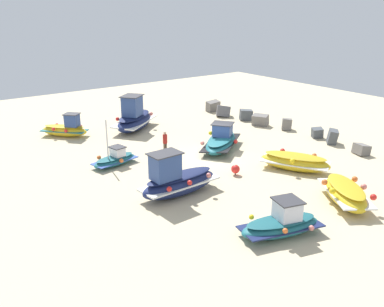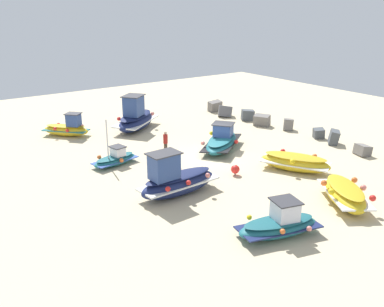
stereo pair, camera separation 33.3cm
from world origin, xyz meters
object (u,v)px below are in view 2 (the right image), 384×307
at_px(fishing_boat_3, 222,141).
at_px(fishing_boat_0, 176,180).
at_px(fishing_boat_4, 115,159).
at_px(fishing_boat_7, 67,128).
at_px(fishing_boat_6, 295,162).
at_px(mooring_buoy_0, 235,169).
at_px(person_walking, 166,141).
at_px(fishing_boat_1, 345,194).
at_px(fishing_boat_5, 279,224).
at_px(fishing_boat_2, 136,118).

bearing_deg(fishing_boat_3, fishing_boat_0, 176.74).
distance_m(fishing_boat_0, fishing_boat_3, 8.65).
distance_m(fishing_boat_3, fishing_boat_4, 8.04).
xyz_separation_m(fishing_boat_0, fishing_boat_7, (-14.75, -0.87, -0.27)).
height_order(fishing_boat_6, mooring_buoy_0, fishing_boat_6).
bearing_deg(fishing_boat_6, person_walking, -174.06).
bearing_deg(fishing_boat_1, fishing_boat_4, -116.26).
relative_size(fishing_boat_5, person_walking, 2.49).
bearing_deg(person_walking, fishing_boat_6, -157.35).
height_order(fishing_boat_3, mooring_buoy_0, fishing_boat_3).
distance_m(fishing_boat_0, fishing_boat_2, 13.95).
bearing_deg(fishing_boat_1, person_walking, -130.52).
height_order(fishing_boat_4, mooring_buoy_0, fishing_boat_4).
xyz_separation_m(fishing_boat_5, person_walking, (-12.56, 1.74, 0.44)).
xyz_separation_m(fishing_boat_4, mooring_buoy_0, (6.09, 5.31, -0.03)).
bearing_deg(fishing_boat_5, fishing_boat_7, 111.52).
height_order(fishing_boat_2, fishing_boat_5, fishing_boat_2).
bearing_deg(fishing_boat_5, person_walking, 97.45).
height_order(fishing_boat_0, person_walking, fishing_boat_0).
xyz_separation_m(fishing_boat_0, fishing_boat_1, (6.23, 6.68, -0.30)).
relative_size(fishing_boat_0, fishing_boat_5, 1.15).
height_order(fishing_boat_0, mooring_buoy_0, fishing_boat_0).
bearing_deg(fishing_boat_7, fishing_boat_6, -12.61).
relative_size(fishing_boat_2, fishing_boat_6, 1.18).
bearing_deg(person_walking, mooring_buoy_0, -177.34).
xyz_separation_m(fishing_boat_5, fishing_boat_6, (-5.06, 6.86, 0.02)).
xyz_separation_m(fishing_boat_2, fishing_boat_3, (8.41, 2.61, -0.36)).
relative_size(fishing_boat_5, fishing_boat_7, 1.15).
distance_m(fishing_boat_4, fishing_boat_5, 13.01).
bearing_deg(fishing_boat_3, fishing_boat_7, 92.38).
height_order(fishing_boat_0, fishing_boat_4, fishing_boat_4).
bearing_deg(mooring_buoy_0, fishing_boat_7, -159.06).
relative_size(fishing_boat_2, mooring_buoy_0, 8.31).
relative_size(fishing_boat_6, mooring_buoy_0, 7.02).
bearing_deg(fishing_boat_6, fishing_boat_3, 161.49).
height_order(fishing_boat_4, fishing_boat_7, fishing_boat_4).
bearing_deg(fishing_boat_4, fishing_boat_3, -22.14).
relative_size(fishing_boat_2, fishing_boat_7, 1.48).
height_order(fishing_boat_1, fishing_boat_4, fishing_boat_4).
relative_size(fishing_boat_3, person_walking, 3.00).
relative_size(fishing_boat_0, fishing_boat_2, 0.89).
distance_m(fishing_boat_0, fishing_boat_6, 8.41).
bearing_deg(fishing_boat_5, fishing_boat_4, 114.53).
bearing_deg(fishing_boat_0, fishing_boat_7, -88.67).
bearing_deg(fishing_boat_3, fishing_boat_1, -129.41).
relative_size(fishing_boat_0, fishing_boat_7, 1.32).
height_order(fishing_boat_3, person_walking, fishing_boat_3).
relative_size(fishing_boat_4, person_walking, 1.96).
distance_m(fishing_boat_4, mooring_buoy_0, 8.07).
bearing_deg(mooring_buoy_0, fishing_boat_4, -138.92).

